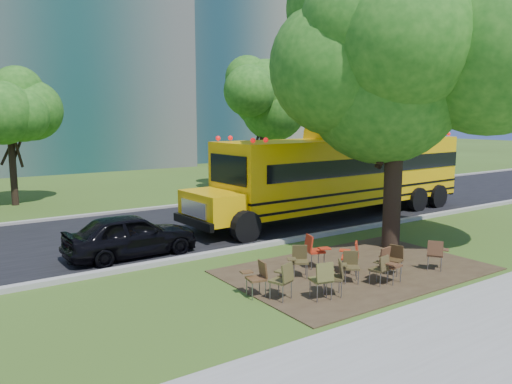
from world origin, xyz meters
TOP-DOWN VIEW (x-y plane):
  - ground at (0.00, 0.00)m, footprint 160.00×160.00m
  - sidewalk at (0.00, -5.00)m, footprint 60.00×4.00m
  - dirt_patch at (1.00, -0.50)m, footprint 7.00×4.50m
  - asphalt_road at (0.00, 7.00)m, footprint 80.00×8.00m
  - kerb_near at (0.00, 3.00)m, footprint 80.00×0.25m
  - kerb_far at (0.00, 11.10)m, footprint 80.00×0.25m
  - building_right at (24.00, 38.00)m, footprint 30.00×16.00m
  - bg_tree_2 at (-5.00, 16.00)m, footprint 4.80×4.80m
  - bg_tree_3 at (8.00, 14.00)m, footprint 5.60×5.60m
  - bg_tree_4 at (16.00, 13.00)m, footprint 5.00×5.00m
  - main_tree at (3.64, 0.62)m, footprint 7.20×7.20m
  - school_bus at (6.14, 5.37)m, footprint 13.42×3.53m
  - chair_0 at (-2.03, -1.16)m, footprint 0.61×0.68m
  - chair_1 at (-1.29, -1.66)m, footprint 0.70×0.54m
  - chair_2 at (-0.86, -1.61)m, footprint 0.59×0.74m
  - chair_3 at (0.09, -1.13)m, footprint 0.70×0.55m
  - chair_4 at (0.58, -1.71)m, footprint 0.53×0.53m
  - chair_5 at (0.89, -1.68)m, footprint 0.60×0.61m
  - chair_6 at (1.53, -1.30)m, footprint 0.60×0.54m
  - chair_7 at (2.74, -1.73)m, footprint 0.73×0.58m
  - chair_8 at (-2.37, -0.61)m, footprint 0.50×0.62m
  - chair_9 at (-0.70, -0.07)m, footprint 0.72×0.57m
  - chair_10 at (0.12, 0.29)m, footprint 0.58×0.74m
  - chair_11 at (0.63, -0.66)m, footprint 0.61×0.77m
  - black_car at (-3.61, 4.28)m, footprint 3.94×1.66m

SIDE VIEW (x-z plane):
  - ground at x=0.00m, z-range 0.00..0.00m
  - dirt_patch at x=1.00m, z-range 0.00..0.03m
  - sidewalk at x=0.00m, z-range 0.00..0.04m
  - asphalt_road at x=0.00m, z-range 0.00..0.04m
  - kerb_near at x=0.00m, z-range 0.00..0.14m
  - kerb_far at x=0.00m, z-range 0.00..0.14m
  - chair_4 at x=0.58m, z-range 0.09..0.88m
  - chair_6 at x=1.53m, z-range 0.09..0.89m
  - chair_3 at x=0.09m, z-range 0.10..0.91m
  - chair_9 at x=-0.70m, z-range 0.10..0.95m
  - chair_8 at x=-2.37m, z-range 0.10..0.95m
  - chair_7 at x=2.74m, z-range 0.10..0.97m
  - chair_2 at x=-0.86m, z-range 0.10..0.97m
  - chair_5 at x=0.89m, z-range 0.11..1.00m
  - chair_11 at x=0.63m, z-range 0.11..1.00m
  - chair_0 at x=-2.03m, z-range 0.11..1.01m
  - chair_1 at x=-1.29m, z-range 0.11..1.03m
  - chair_10 at x=0.12m, z-range 0.11..1.06m
  - black_car at x=-3.61m, z-range 0.00..1.33m
  - school_bus at x=6.14m, z-range 0.26..3.51m
  - bg_tree_2 at x=-5.00m, z-range 0.90..7.52m
  - bg_tree_4 at x=16.00m, z-range 0.92..7.77m
  - bg_tree_3 at x=8.00m, z-range 1.11..8.95m
  - main_tree at x=3.64m, z-range 1.24..10.96m
  - building_right at x=24.00m, z-range 0.00..25.00m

